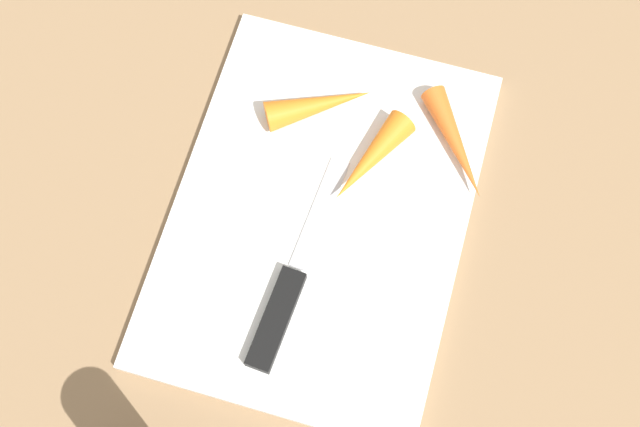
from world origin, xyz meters
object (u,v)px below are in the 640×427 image
Objects in this scene: knife at (282,305)px; cutting_board at (320,216)px; carrot_shortest at (370,159)px; carrot_longest at (456,144)px; carrot_medium at (319,105)px.

cutting_board is at bearing -0.58° from knife.
carrot_longest is (0.04, -0.07, -0.00)m from carrot_shortest.
carrot_medium is at bearing -100.64° from carrot_shortest.
carrot_medium is at bearing 16.35° from cutting_board.
cutting_board is at bearing -82.51° from carrot_longest.
carrot_longest reaches higher than knife.
carrot_longest is at bearing -31.98° from carrot_medium.
cutting_board is 0.07m from carrot_shortest.
carrot_shortest is 0.08m from carrot_longest.
carrot_medium is 1.02× the size of carrot_shortest.
carrot_medium is at bearing 10.67° from knife.
knife is 0.22m from carrot_longest.
carrot_medium reaches higher than carrot_longest.
cutting_board is 0.10m from carrot_medium.
carrot_shortest is at bearing -64.90° from carrot_medium.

